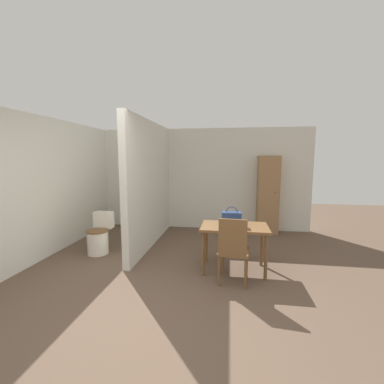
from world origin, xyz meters
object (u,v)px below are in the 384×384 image
(dining_table, at_px, (234,232))
(wooden_chair, at_px, (233,249))
(toilet, at_px, (99,236))
(wooden_cabinet, at_px, (268,195))
(handbag, at_px, (232,219))

(dining_table, height_order, wooden_chair, wooden_chair)
(wooden_chair, relative_size, toilet, 1.30)
(wooden_cabinet, bearing_deg, toilet, -151.39)
(dining_table, bearing_deg, wooden_chair, -91.99)
(toilet, height_order, wooden_cabinet, wooden_cabinet)
(wooden_chair, bearing_deg, toilet, 166.47)
(dining_table, height_order, handbag, handbag)
(toilet, distance_m, wooden_cabinet, 3.82)
(wooden_chair, bearing_deg, dining_table, 94.01)
(dining_table, height_order, toilet, toilet)
(dining_table, xyz_separation_m, toilet, (-2.49, 0.42, -0.32))
(handbag, height_order, wooden_cabinet, wooden_cabinet)
(dining_table, height_order, wooden_cabinet, wooden_cabinet)
(dining_table, bearing_deg, wooden_cabinet, 69.92)
(wooden_chair, xyz_separation_m, wooden_cabinet, (0.83, 2.68, 0.39))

